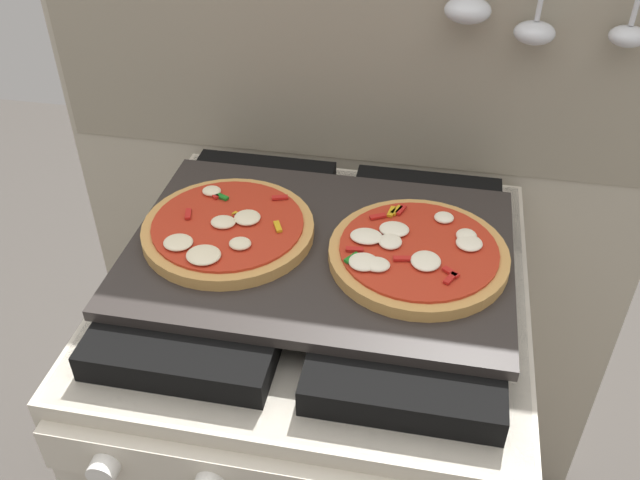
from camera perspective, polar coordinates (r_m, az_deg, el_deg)
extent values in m
cube|color=#B2A893|center=(1.33, 2.72, 3.48)|extent=(1.10, 0.03, 1.55)
cube|color=gray|center=(1.15, 3.16, 18.67)|extent=(1.08, 0.00, 0.56)
ellipsoid|color=silver|center=(1.11, 12.05, 17.99)|extent=(0.07, 0.06, 0.04)
ellipsoid|color=silver|center=(1.13, 17.22, 15.96)|extent=(0.06, 0.05, 0.03)
ellipsoid|color=silver|center=(1.15, 23.98, 15.05)|extent=(0.06, 0.05, 0.03)
cube|color=beige|center=(1.34, 0.00, -17.08)|extent=(0.60, 0.60, 0.86)
cube|color=black|center=(1.02, 0.00, -3.20)|extent=(0.59, 0.59, 0.01)
cube|color=black|center=(1.04, -7.63, -1.13)|extent=(0.24, 0.51, 0.04)
cube|color=black|center=(1.00, 7.95, -3.03)|extent=(0.24, 0.51, 0.04)
cylinder|color=silver|center=(0.91, -17.39, -17.63)|extent=(0.04, 0.02, 0.04)
cube|color=#2D2826|center=(0.99, 0.00, -0.83)|extent=(0.54, 0.38, 0.02)
cylinder|color=tan|center=(1.00, -7.60, 0.72)|extent=(0.25, 0.25, 0.02)
cylinder|color=#B72D19|center=(1.00, -7.65, 1.23)|extent=(0.22, 0.22, 0.00)
ellipsoid|color=beige|center=(1.00, -6.00, 1.85)|extent=(0.04, 0.04, 0.01)
ellipsoid|color=beige|center=(0.97, -11.58, -0.19)|extent=(0.04, 0.04, 0.01)
ellipsoid|color=beige|center=(0.99, -7.96, 1.47)|extent=(0.04, 0.03, 0.01)
ellipsoid|color=beige|center=(0.94, -9.55, -1.22)|extent=(0.05, 0.04, 0.01)
ellipsoid|color=beige|center=(0.95, -6.59, -0.29)|extent=(0.03, 0.03, 0.01)
ellipsoid|color=beige|center=(1.06, -8.90, 4.01)|extent=(0.03, 0.03, 0.01)
cube|color=gold|center=(0.98, -3.55, 0.97)|extent=(0.02, 0.03, 0.00)
cube|color=red|center=(1.06, -8.73, 3.75)|extent=(0.02, 0.02, 0.00)
cube|color=red|center=(1.01, -6.45, 2.03)|extent=(0.03, 0.02, 0.00)
cube|color=red|center=(1.02, -10.78, 2.13)|extent=(0.01, 0.03, 0.00)
cube|color=#19721E|center=(1.05, -8.13, 3.56)|extent=(0.03, 0.02, 0.00)
cube|color=red|center=(1.04, -3.32, 3.51)|extent=(0.03, 0.02, 0.00)
cube|color=gold|center=(1.00, -6.62, 1.96)|extent=(0.02, 0.02, 0.00)
cylinder|color=tan|center=(0.96, 8.07, -1.23)|extent=(0.25, 0.25, 0.02)
cylinder|color=#B72D19|center=(0.95, 8.13, -0.71)|extent=(0.22, 0.22, 0.00)
ellipsoid|color=#F4EACC|center=(0.92, 3.60, -1.81)|extent=(0.04, 0.04, 0.01)
ellipsoid|color=#F4EACC|center=(0.98, 6.12, 0.89)|extent=(0.04, 0.04, 0.01)
ellipsoid|color=#F4EACC|center=(0.91, 4.68, -2.01)|extent=(0.04, 0.03, 0.01)
ellipsoid|color=#F4EACC|center=(0.96, 3.80, 0.14)|extent=(0.05, 0.04, 0.01)
ellipsoid|color=#F4EACC|center=(0.98, 11.95, 0.36)|extent=(0.03, 0.03, 0.01)
ellipsoid|color=#F4EACC|center=(0.95, 5.80, -0.13)|extent=(0.03, 0.03, 0.01)
ellipsoid|color=#F4EACC|center=(1.01, 10.16, 1.83)|extent=(0.03, 0.03, 0.01)
ellipsoid|color=#F4EACC|center=(0.93, 8.69, -1.71)|extent=(0.04, 0.04, 0.01)
ellipsoid|color=#F4EACC|center=(0.97, 12.17, -0.24)|extent=(0.04, 0.04, 0.01)
cube|color=red|center=(0.93, 6.77, -1.53)|extent=(0.03, 0.01, 0.00)
cube|color=red|center=(1.02, 6.65, 2.46)|extent=(0.02, 0.03, 0.00)
cube|color=gold|center=(1.02, 6.31, 2.44)|extent=(0.02, 0.03, 0.00)
cube|color=red|center=(1.00, 4.77, 1.94)|extent=(0.02, 0.02, 0.00)
cube|color=red|center=(0.91, 10.66, -3.11)|extent=(0.02, 0.03, 0.00)
cube|color=red|center=(0.94, 2.87, -0.77)|extent=(0.02, 0.01, 0.00)
cube|color=red|center=(0.92, 10.70, -2.61)|extent=(0.02, 0.02, 0.00)
cube|color=#19721E|center=(0.92, 2.64, -1.47)|extent=(0.02, 0.02, 0.00)
cube|color=gold|center=(0.92, 3.19, -1.63)|extent=(0.02, 0.02, 0.00)
cube|color=gold|center=(1.01, 5.91, 2.33)|extent=(0.01, 0.02, 0.00)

